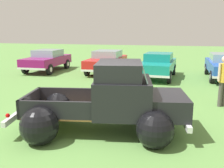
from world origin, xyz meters
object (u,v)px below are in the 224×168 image
Objects in this scene: vintage_pickup_truck at (113,104)px; show_car_1 at (107,61)px; show_car_2 at (158,64)px; show_car_0 at (47,59)px; lane_cone_0 at (172,98)px; spectator_0 at (224,78)px.

vintage_pickup_truck is 9.77m from show_car_1.
vintage_pickup_truck is at bearing 16.46° from show_car_1.
show_car_2 is (0.61, 8.31, 0.02)m from vintage_pickup_truck.
show_car_1 is at bearing -103.41° from show_car_2.
show_car_0 is 7.49m from show_car_2.
show_car_0 is at bearing 143.03° from lane_cone_0.
vintage_pickup_truck is 1.16× the size of show_car_0.
lane_cone_0 is at bearing 70.46° from spectator_0.
show_car_2 is at bearing -7.45° from spectator_0.
show_car_1 is at bearing 122.74° from lane_cone_0.
vintage_pickup_truck reaches higher than lane_cone_0.
show_car_0 is 6.66× the size of lane_cone_0.
spectator_0 is 1.97m from lane_cone_0.
show_car_0 is 4.11m from show_car_1.
vintage_pickup_truck reaches higher than show_car_2.
show_car_2 is (7.45, -0.71, -0.00)m from show_car_0.
show_car_2 is at bearing 83.82° from show_car_0.
spectator_0 reaches higher than lane_cone_0.
show_car_1 is at bearing 9.26° from spectator_0.
show_car_2 is 6.77× the size of lane_cone_0.
vintage_pickup_truck is 7.73× the size of lane_cone_0.
show_car_0 is 0.94× the size of show_car_1.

